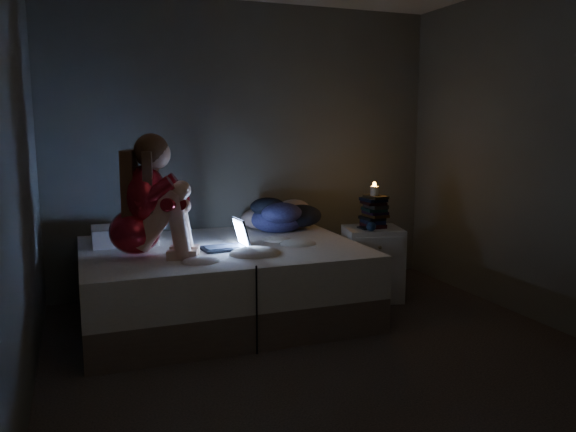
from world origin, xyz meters
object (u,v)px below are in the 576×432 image
bed (222,281)px  laptop (223,234)px  woman (133,196)px  phone (366,229)px  nightstand (372,263)px  candle (374,188)px

bed → laptop: (-0.02, -0.14, 0.41)m
bed → woman: bearing=-164.4°
bed → phone: phone is taller
woman → nightstand: bearing=22.6°
laptop → phone: (1.28, 0.13, -0.06)m
woman → phone: 1.98m
laptop → phone: 1.29m
phone → laptop: bearing=173.2°
nightstand → phone: size_ratio=4.51×
bed → candle: (1.37, 0.05, 0.69)m
candle → phone: bearing=-147.5°
woman → nightstand: (2.02, 0.22, -0.70)m
candle → phone: candle is taller
bed → phone: size_ratio=15.07×
candle → bed: bearing=-177.7°
woman → candle: size_ratio=10.99×
nightstand → phone: phone is taller
candle → phone: 0.36m
woman → phone: woman is taller
nightstand → candle: size_ratio=7.89×
bed → nightstand: nightstand is taller
bed → candle: bearing=2.3°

